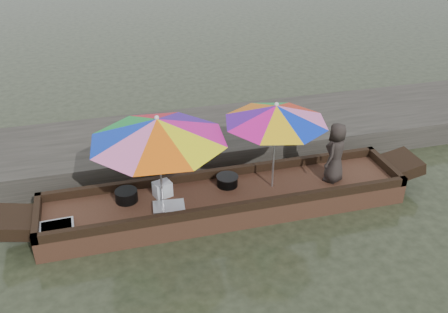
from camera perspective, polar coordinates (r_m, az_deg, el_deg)
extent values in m
plane|color=black|center=(8.58, 0.18, -6.15)|extent=(80.00, 80.00, 0.00)
cube|color=#2D2B26|center=(10.28, -3.06, 1.87)|extent=(22.00, 2.20, 0.50)
cube|color=#392015|center=(8.48, 0.18, -5.19)|extent=(6.11, 1.20, 0.35)
cylinder|color=black|center=(8.30, -11.10, -4.42)|extent=(0.37, 0.37, 0.19)
cube|color=silver|center=(7.94, -18.56, -7.74)|extent=(0.51, 0.37, 0.09)
cube|color=silver|center=(8.04, -6.32, -5.78)|extent=(0.53, 0.40, 0.06)
cylinder|color=black|center=(8.54, 0.38, -2.83)|extent=(0.36, 0.36, 0.17)
cube|color=silver|center=(8.31, -7.05, -3.72)|extent=(0.33, 0.29, 0.26)
imported|color=#2B2421|center=(8.68, 12.65, 0.45)|extent=(0.63, 0.62, 1.08)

